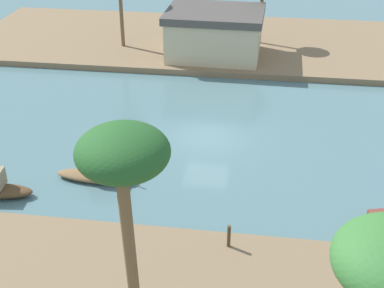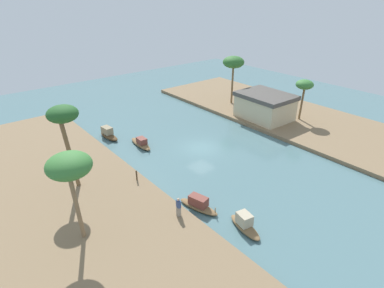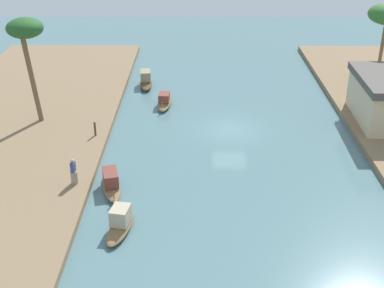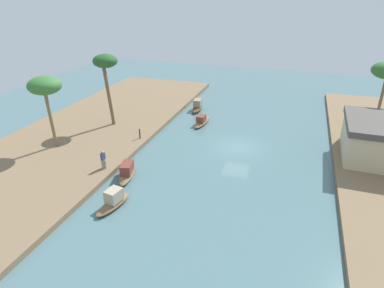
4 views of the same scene
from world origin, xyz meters
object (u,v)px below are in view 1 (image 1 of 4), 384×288
object	(u,v)px
sampan_with_tall_canopy	(98,174)
mooring_post	(229,236)
palm_tree_left_near	(123,162)
riverside_building	(215,33)

from	to	relation	value
sampan_with_tall_canopy	mooring_post	xyz separation A→B (m)	(6.60, -4.39, 0.56)
sampan_with_tall_canopy	palm_tree_left_near	size ratio (longest dim) A/B	0.53
mooring_post	riverside_building	world-z (taller)	riverside_building
sampan_with_tall_canopy	palm_tree_left_near	xyz separation A→B (m)	(4.02, -9.06, 6.54)
palm_tree_left_near	sampan_with_tall_canopy	bearing A→B (deg)	113.93
riverside_building	sampan_with_tall_canopy	bearing A→B (deg)	-101.39
palm_tree_left_near	riverside_building	world-z (taller)	palm_tree_left_near
mooring_post	palm_tree_left_near	world-z (taller)	palm_tree_left_near
mooring_post	palm_tree_left_near	xyz separation A→B (m)	(-2.58, -4.67, 5.98)
mooring_post	riverside_building	size ratio (longest dim) A/B	0.14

